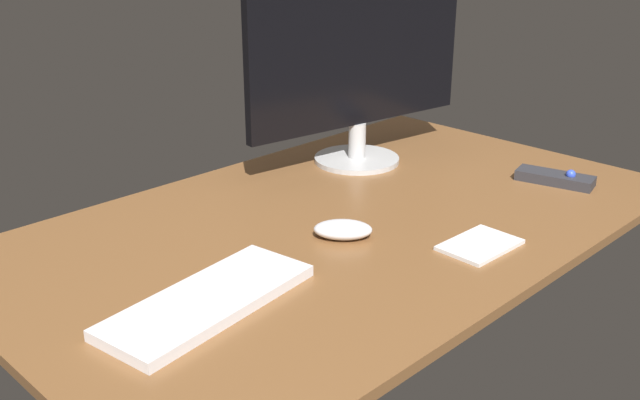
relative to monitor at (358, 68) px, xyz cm
name	(u,v)px	position (x,y,z in cm)	size (l,w,h in cm)	color
desk	(343,223)	(-28.46, -22.23, -24.19)	(140.00, 84.00, 2.00)	brown
monitor	(358,68)	(0.00, 0.00, 0.00)	(61.55, 20.93, 42.73)	beige
keyboard	(208,301)	(-69.27, -31.35, -22.24)	(36.45, 13.98, 1.89)	white
computer_mouse	(343,230)	(-35.40, -28.67, -21.46)	(11.16, 6.56, 3.44)	silver
media_remote	(556,178)	(20.71, -42.39, -21.96)	(9.77, 17.99, 3.80)	#2D2D33
notepad	(480,245)	(-20.30, -49.40, -22.81)	(14.78, 10.02, 0.75)	silver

